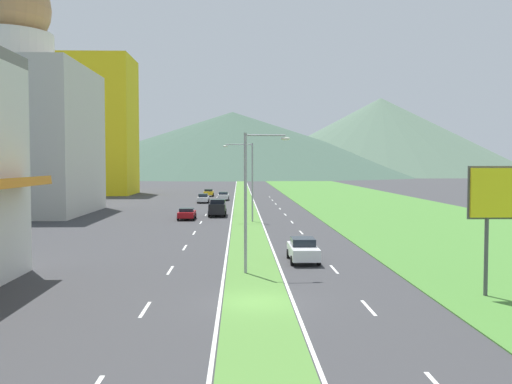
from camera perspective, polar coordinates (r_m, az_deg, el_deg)
name	(u,v)px	position (r m, az deg, el deg)	size (l,w,h in m)	color
ground_plane	(257,303)	(27.62, 0.07, -11.01)	(600.00, 600.00, 0.00)	#38383A
grass_median	(245,206)	(87.05, -1.15, -1.44)	(3.20, 240.00, 0.06)	#518438
grass_verge_right	(379,206)	(89.65, 12.14, -1.38)	(24.00, 240.00, 0.06)	#477F33
lane_dash_left_2	(145,309)	(26.94, -10.99, -11.41)	(0.16, 2.80, 0.01)	silver
lane_dash_left_3	(170,270)	(36.11, -8.54, -7.71)	(0.16, 2.80, 0.01)	silver
lane_dash_left_4	(185,248)	(45.41, -7.11, -5.52)	(0.16, 2.80, 0.01)	silver
lane_dash_left_5	(194,233)	(54.77, -6.17, -4.06)	(0.16, 2.80, 0.01)	silver
lane_dash_left_6	(201,222)	(64.16, -5.51, -3.04)	(0.16, 2.80, 0.01)	silver
lane_dash_left_7	(206,215)	(73.58, -5.02, -2.27)	(0.16, 2.80, 0.01)	silver
lane_dash_left_8	(210,209)	(83.01, -4.64, -1.68)	(0.16, 2.80, 0.01)	silver
lane_dash_left_9	(213,204)	(92.45, -4.34, -1.21)	(0.16, 2.80, 0.01)	silver
lane_dash_left_10	(215,200)	(101.90, -4.10, -0.83)	(0.16, 2.80, 0.01)	silver
lane_dash_left_11	(217,197)	(111.36, -3.89, -0.51)	(0.16, 2.80, 0.01)	silver
lane_dash_right_2	(368,308)	(27.25, 11.14, -11.24)	(0.16, 2.80, 0.01)	silver
lane_dash_right_3	(334,269)	(36.34, 7.79, -7.64)	(0.16, 2.80, 0.01)	silver
lane_dash_right_4	(314,247)	(45.59, 5.82, -5.47)	(0.16, 2.80, 0.01)	silver
lane_dash_right_5	(301,232)	(54.92, 4.52, -4.04)	(0.16, 2.80, 0.01)	silver
lane_dash_right_6	(292,222)	(64.29, 3.61, -3.02)	(0.16, 2.80, 0.01)	silver
lane_dash_right_7	(285,215)	(73.70, 2.93, -2.26)	(0.16, 2.80, 0.01)	silver
lane_dash_right_8	(280,209)	(83.11, 2.40, -1.67)	(0.16, 2.80, 0.01)	silver
lane_dash_right_9	(276,204)	(92.54, 1.98, -1.20)	(0.16, 2.80, 0.01)	silver
lane_dash_right_10	(272,200)	(101.99, 1.64, -0.82)	(0.16, 2.80, 0.01)	silver
lane_dash_right_11	(270,197)	(111.43, 1.36, -0.50)	(0.16, 2.80, 0.01)	silver
edge_line_median_left	(233,207)	(87.05, -2.30, -1.46)	(0.16, 240.00, 0.01)	silver
edge_line_median_right	(256,207)	(87.09, 0.01, -1.46)	(0.16, 240.00, 0.01)	silver
domed_building	(11,119)	(81.33, -23.19, 6.70)	(19.62, 19.62, 31.66)	beige
midrise_colored	(99,126)	(125.50, -15.37, 6.34)	(14.32, 14.32, 28.74)	yellow
hill_far_left	(29,139)	(314.44, -21.65, 4.91)	(187.62, 187.62, 37.39)	#3D5647
hill_far_center	(233,144)	(308.47, -2.35, 4.83)	(207.76, 207.76, 33.93)	#3D5647
hill_far_right	(380,136)	(334.59, 12.29, 5.43)	(166.34, 166.34, 43.46)	#516B56
street_lamp_near	(251,193)	(34.04, -0.53, -0.05)	(2.75, 0.35, 8.44)	#99999E
street_lamp_mid	(249,176)	(64.10, -0.72, 1.60)	(3.38, 0.53, 8.86)	#99999E
car_0	(223,196)	(101.83, -3.27, -0.39)	(1.98, 4.73, 1.48)	silver
car_1	(187,214)	(67.52, -6.91, -2.15)	(2.02, 4.02, 1.36)	maroon
car_2	(303,250)	(38.84, 4.70, -5.74)	(1.94, 4.60, 1.58)	silver
car_3	(203,198)	(95.59, -5.27, -0.62)	(1.87, 4.60, 1.52)	silver
car_4	(209,193)	(114.34, -4.74, -0.05)	(1.96, 4.25, 1.43)	yellow
pickup_truck_0	(217,208)	(72.05, -3.86, -1.60)	(2.18, 5.40, 2.00)	black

